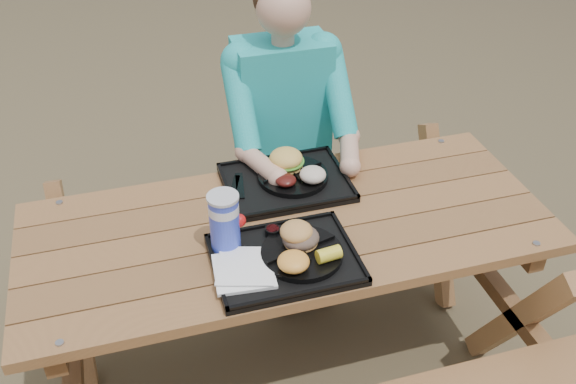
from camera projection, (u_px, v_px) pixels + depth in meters
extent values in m
plane|color=#999999|center=(288.00, 366.00, 2.63)|extent=(60.00, 60.00, 0.00)
cube|color=black|center=(285.00, 260.00, 2.02)|extent=(0.45, 0.35, 0.02)
cube|color=black|center=(286.00, 183.00, 2.36)|extent=(0.45, 0.35, 0.02)
cylinder|color=black|center=(302.00, 253.00, 2.02)|extent=(0.26, 0.26, 0.02)
cylinder|color=black|center=(293.00, 176.00, 2.36)|extent=(0.26, 0.26, 0.02)
cube|color=white|center=(244.00, 270.00, 1.95)|extent=(0.19, 0.19, 0.02)
cylinder|color=#1C33D8|center=(225.00, 223.00, 2.00)|extent=(0.09, 0.09, 0.19)
cylinder|color=black|center=(273.00, 232.00, 2.09)|extent=(0.05, 0.05, 0.03)
cylinder|color=#C79016|center=(294.00, 227.00, 2.11)|extent=(0.05, 0.05, 0.03)
ellipsoid|color=#FAAD42|center=(293.00, 262.00, 1.93)|extent=(0.10, 0.10, 0.05)
cube|color=black|center=(240.00, 186.00, 2.33)|extent=(0.05, 0.16, 0.01)
ellipsoid|color=#49120E|center=(286.00, 180.00, 2.30)|extent=(0.08, 0.08, 0.03)
ellipsoid|color=beige|center=(313.00, 175.00, 2.31)|extent=(0.10, 0.10, 0.05)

